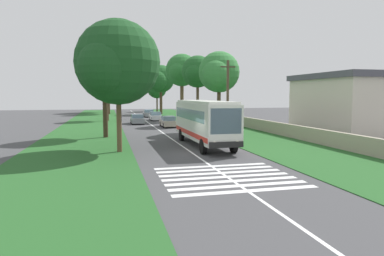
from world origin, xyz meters
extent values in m
plane|color=#424244|center=(0.00, 0.00, 0.00)|extent=(160.00, 160.00, 0.00)
cube|color=#235623|center=(15.00, 8.20, 0.02)|extent=(120.00, 8.00, 0.04)
cube|color=#235623|center=(15.00, -8.20, 0.02)|extent=(120.00, 8.00, 0.04)
cube|color=silver|center=(15.00, 0.00, 0.00)|extent=(110.00, 0.16, 0.01)
cube|color=silver|center=(3.57, -1.80, 2.10)|extent=(11.00, 2.50, 2.90)
cube|color=slate|center=(3.87, -1.80, 2.62)|extent=(9.68, 2.54, 0.85)
cube|color=slate|center=(-1.89, -1.80, 2.45)|extent=(0.08, 2.20, 1.74)
cube|color=red|center=(3.57, -1.80, 1.10)|extent=(10.78, 2.53, 0.36)
cube|color=silver|center=(3.57, -1.80, 3.64)|extent=(10.56, 2.30, 0.18)
cube|color=black|center=(-2.01, -1.80, 0.87)|extent=(0.16, 2.40, 0.40)
sphere|color=#F2EDCC|center=(-1.95, -1.00, 1.00)|extent=(0.24, 0.24, 0.24)
sphere|color=#F2EDCC|center=(-1.95, -2.60, 1.00)|extent=(0.24, 0.24, 0.24)
cylinder|color=black|center=(-0.33, -0.65, 0.55)|extent=(1.10, 0.32, 1.10)
cylinder|color=black|center=(7.07, -0.65, 0.55)|extent=(1.10, 0.32, 1.10)
cylinder|color=black|center=(-0.33, -2.95, 0.55)|extent=(1.10, 0.32, 1.10)
cylinder|color=black|center=(7.07, -2.95, 0.55)|extent=(1.10, 0.32, 1.10)
cube|color=silver|center=(-9.90, 0.00, 0.00)|extent=(0.45, 6.80, 0.01)
cube|color=silver|center=(-9.00, 0.00, 0.00)|extent=(0.45, 6.80, 0.01)
cube|color=silver|center=(-8.10, 0.00, 0.00)|extent=(0.45, 6.80, 0.01)
cube|color=silver|center=(-7.20, 0.00, 0.00)|extent=(0.45, 6.80, 0.01)
cube|color=silver|center=(-6.30, 0.00, 0.00)|extent=(0.45, 6.80, 0.01)
cube|color=silver|center=(-5.40, 0.00, 0.00)|extent=(0.45, 6.80, 0.01)
cube|color=silver|center=(-4.50, 0.00, 0.00)|extent=(0.45, 6.80, 0.01)
cube|color=#B7A893|center=(21.05, -1.81, 0.53)|extent=(4.30, 1.75, 0.70)
cube|color=slate|center=(20.95, -1.81, 1.15)|extent=(2.00, 1.61, 0.55)
cylinder|color=black|center=(19.70, -1.03, 0.32)|extent=(0.64, 0.22, 0.64)
cylinder|color=black|center=(22.40, -1.03, 0.32)|extent=(0.64, 0.22, 0.64)
cylinder|color=black|center=(19.70, -2.59, 0.32)|extent=(0.64, 0.22, 0.64)
cylinder|color=black|center=(22.40, -2.59, 0.32)|extent=(0.64, 0.22, 0.64)
cube|color=gray|center=(26.73, 1.78, 0.53)|extent=(4.30, 1.75, 0.70)
cube|color=slate|center=(26.63, 1.78, 1.15)|extent=(2.00, 1.61, 0.55)
cylinder|color=black|center=(25.38, 2.56, 0.32)|extent=(0.64, 0.22, 0.64)
cylinder|color=black|center=(28.08, 2.56, 0.32)|extent=(0.64, 0.22, 0.64)
cylinder|color=black|center=(25.38, 1.00, 0.32)|extent=(0.64, 0.22, 0.64)
cylinder|color=black|center=(28.08, 1.00, 0.32)|extent=(0.64, 0.22, 0.64)
cube|color=silver|center=(32.86, -1.71, 0.53)|extent=(4.30, 1.75, 0.70)
cube|color=slate|center=(32.76, -1.71, 1.15)|extent=(2.00, 1.61, 0.55)
cylinder|color=black|center=(31.51, -0.93, 0.32)|extent=(0.64, 0.22, 0.64)
cylinder|color=black|center=(34.21, -0.93, 0.32)|extent=(0.64, 0.22, 0.64)
cylinder|color=black|center=(31.51, -2.49, 0.32)|extent=(0.64, 0.22, 0.64)
cylinder|color=black|center=(34.21, -2.49, 0.32)|extent=(0.64, 0.22, 0.64)
cube|color=gray|center=(42.11, -1.65, 0.53)|extent=(4.30, 1.75, 0.70)
cube|color=slate|center=(42.01, -1.65, 1.15)|extent=(2.00, 1.61, 0.55)
cylinder|color=black|center=(40.76, -0.87, 0.32)|extent=(0.64, 0.22, 0.64)
cylinder|color=black|center=(43.46, -0.87, 0.32)|extent=(0.64, 0.22, 0.64)
cylinder|color=black|center=(40.76, -2.43, 0.32)|extent=(0.64, 0.22, 0.64)
cylinder|color=black|center=(43.46, -2.43, 0.32)|extent=(0.64, 0.22, 0.64)
cylinder|color=#4C3826|center=(53.15, 5.66, 2.71)|extent=(0.41, 0.41, 5.34)
sphere|color=#337A38|center=(53.15, 5.66, 6.96)|extent=(5.76, 5.76, 5.76)
sphere|color=#337A38|center=(54.87, 5.66, 6.53)|extent=(4.01, 4.01, 4.01)
sphere|color=#337A38|center=(51.71, 6.53, 6.53)|extent=(3.25, 3.25, 3.25)
cylinder|color=brown|center=(1.93, 5.11, 2.45)|extent=(0.36, 0.36, 4.82)
sphere|color=#19471E|center=(1.93, 5.11, 6.54)|extent=(6.12, 6.12, 6.12)
sphere|color=#19471E|center=(3.76, 5.11, 6.09)|extent=(4.58, 4.58, 4.58)
sphere|color=#19471E|center=(0.40, 6.03, 6.09)|extent=(3.63, 3.63, 3.63)
cylinder|color=#3D2D1E|center=(11.08, 6.15, 2.72)|extent=(0.46, 0.46, 5.36)
sphere|color=#286B2D|center=(11.08, 6.15, 6.72)|extent=(4.78, 4.78, 4.78)
sphere|color=#286B2D|center=(12.51, 6.15, 6.36)|extent=(2.79, 2.79, 2.79)
sphere|color=#286B2D|center=(9.88, 6.87, 6.36)|extent=(3.00, 3.00, 3.00)
cylinder|color=brown|center=(61.04, 6.12, 3.17)|extent=(0.51, 0.51, 6.25)
sphere|color=#1E5623|center=(61.04, 6.12, 8.27)|extent=(7.21, 7.21, 7.21)
sphere|color=#1E5623|center=(63.20, 6.12, 7.73)|extent=(5.20, 5.20, 5.20)
sphere|color=#1E5623|center=(59.23, 7.20, 7.73)|extent=(4.80, 4.80, 4.80)
cylinder|color=#3D2D1E|center=(33.28, 6.03, 2.34)|extent=(0.45, 0.45, 4.60)
sphere|color=#1E5623|center=(33.28, 6.03, 5.85)|extent=(4.42, 4.42, 4.42)
sphere|color=#1E5623|center=(34.61, 6.03, 5.52)|extent=(3.28, 3.28, 3.28)
sphere|color=#1E5623|center=(32.17, 6.69, 5.52)|extent=(2.82, 2.82, 2.82)
cylinder|color=brown|center=(30.75, -5.76, 3.39)|extent=(0.57, 0.57, 6.71)
sphere|color=#286B2D|center=(30.75, -5.76, 8.17)|extent=(5.19, 5.19, 5.19)
sphere|color=#286B2D|center=(32.31, -5.76, 7.79)|extent=(3.33, 3.33, 3.33)
sphere|color=#286B2D|center=(29.45, -4.98, 7.79)|extent=(3.12, 3.12, 3.12)
cylinder|color=#4C3826|center=(63.62, -6.29, 2.24)|extent=(0.37, 0.37, 4.40)
sphere|color=#1E5623|center=(63.62, -6.29, 5.78)|extent=(4.88, 4.88, 4.88)
sphere|color=#1E5623|center=(65.09, -6.29, 5.42)|extent=(3.53, 3.53, 3.53)
sphere|color=#1E5623|center=(62.40, -5.56, 5.42)|extent=(3.58, 3.58, 3.58)
cylinder|color=#4C3826|center=(23.06, -6.37, 3.13)|extent=(0.39, 0.39, 6.18)
sphere|color=#1E5623|center=(23.06, -6.37, 7.44)|extent=(4.46, 4.46, 4.46)
sphere|color=#1E5623|center=(24.40, -6.37, 7.11)|extent=(2.59, 2.59, 2.59)
sphere|color=#1E5623|center=(21.95, -5.70, 7.11)|extent=(2.65, 2.65, 2.65)
cylinder|color=#4C3826|center=(13.12, -6.23, 2.77)|extent=(0.42, 0.42, 5.45)
sphere|color=#337A38|center=(13.12, -6.23, 6.75)|extent=(4.56, 4.56, 4.56)
sphere|color=#337A38|center=(14.49, -6.23, 6.41)|extent=(3.14, 3.14, 3.14)
sphere|color=#337A38|center=(11.98, -5.54, 6.41)|extent=(3.18, 3.18, 3.18)
cylinder|color=#4C3826|center=(50.69, -5.36, 3.05)|extent=(0.60, 0.60, 6.01)
sphere|color=#1E5623|center=(50.69, -5.36, 7.69)|extent=(5.95, 5.95, 5.95)
sphere|color=#1E5623|center=(52.47, -5.36, 7.25)|extent=(4.30, 4.30, 4.30)
sphere|color=#1E5623|center=(49.20, -4.47, 7.25)|extent=(4.34, 4.34, 4.34)
cylinder|color=#473828|center=(6.87, -5.03, 3.72)|extent=(0.24, 0.24, 7.36)
cube|color=#3D3326|center=(6.87, -5.03, 6.80)|extent=(0.12, 1.40, 0.12)
cube|color=#9E937F|center=(20.00, -11.60, 0.68)|extent=(70.00, 0.40, 1.28)
cube|color=beige|center=(10.03, -19.58, 2.97)|extent=(11.61, 6.14, 5.93)
cube|color=#4C4C56|center=(10.03, -19.58, 6.26)|extent=(12.21, 6.74, 0.65)
camera|label=1|loc=(-23.61, 5.87, 4.20)|focal=32.10mm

